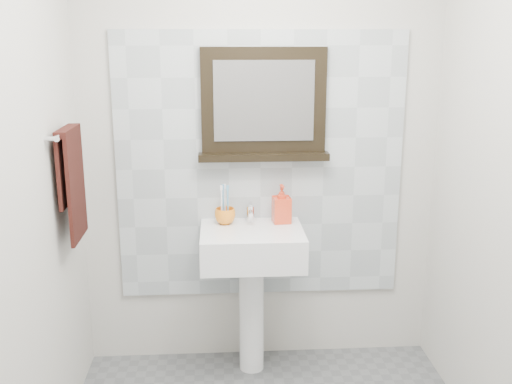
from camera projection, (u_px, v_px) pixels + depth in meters
back_wall at (260, 150)px, 3.34m from camera, size 2.00×0.01×2.50m
front_wall at (337, 348)px, 1.21m from camera, size 2.00×0.01×2.50m
left_wall at (12, 207)px, 2.21m from camera, size 0.01×2.20×2.50m
splashback at (260, 168)px, 3.35m from camera, size 1.60×0.02×1.50m
pedestal_sink at (252, 261)px, 3.26m from camera, size 0.55×0.44×0.96m
toothbrush_cup at (225, 216)px, 3.29m from camera, size 0.12×0.12×0.09m
toothbrushes at (224, 202)px, 3.28m from camera, size 0.05×0.04×0.21m
soap_dispenser at (282, 204)px, 3.31m from camera, size 0.11×0.11×0.21m
framed_mirror at (264, 107)px, 3.24m from camera, size 0.72×0.11×0.61m
towel_bar at (67, 132)px, 2.82m from camera, size 0.07×0.40×0.03m
hand_towel at (72, 175)px, 2.88m from camera, size 0.06×0.30×0.55m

